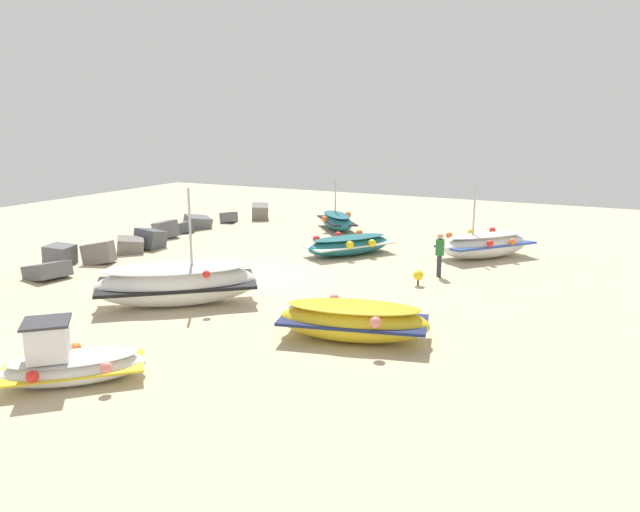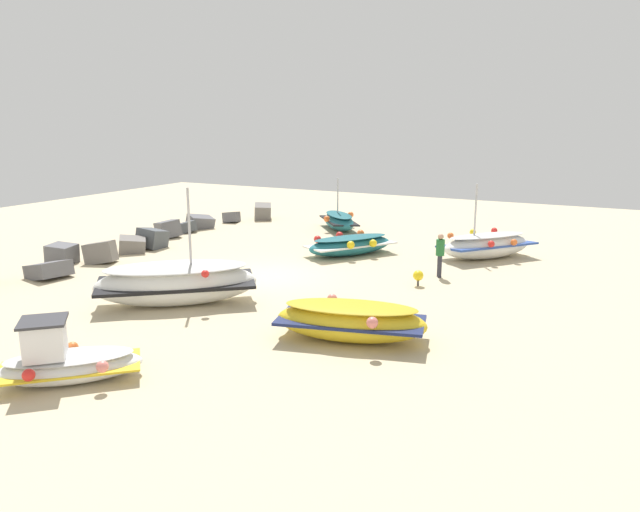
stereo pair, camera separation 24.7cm
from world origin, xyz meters
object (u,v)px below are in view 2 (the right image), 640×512
(fishing_boat_3, at_px, (176,283))
(person_walking, at_px, (440,252))
(mooring_buoy_0, at_px, (418,276))
(fishing_boat_4, at_px, (339,221))
(fishing_boat_1, at_px, (351,320))
(fishing_boat_5, at_px, (487,245))
(fishing_boat_0, at_px, (350,245))
(fishing_boat_2, at_px, (66,362))

(fishing_boat_3, height_order, person_walking, fishing_boat_3)
(fishing_boat_3, relative_size, mooring_buoy_0, 8.87)
(fishing_boat_3, height_order, fishing_boat_4, fishing_boat_3)
(fishing_boat_1, relative_size, fishing_boat_5, 0.99)
(fishing_boat_5, relative_size, person_walking, 2.66)
(fishing_boat_4, distance_m, mooring_buoy_0, 11.43)
(fishing_boat_0, relative_size, person_walking, 2.56)
(fishing_boat_2, height_order, fishing_boat_5, fishing_boat_5)
(fishing_boat_0, bearing_deg, person_walking, -79.44)
(fishing_boat_5, bearing_deg, fishing_boat_2, -160.11)
(fishing_boat_3, height_order, mooring_buoy_0, fishing_boat_3)
(fishing_boat_0, distance_m, fishing_boat_4, 6.17)
(fishing_boat_2, relative_size, fishing_boat_4, 0.88)
(fishing_boat_1, height_order, fishing_boat_2, fishing_boat_2)
(fishing_boat_0, height_order, mooring_buoy_0, fishing_boat_0)
(fishing_boat_0, distance_m, mooring_buoy_0, 5.44)
(fishing_boat_2, bearing_deg, mooring_buoy_0, -155.49)
(fishing_boat_1, xyz_separation_m, fishing_boat_4, (14.74, 7.44, -0.08))
(fishing_boat_4, height_order, person_walking, fishing_boat_4)
(fishing_boat_2, distance_m, fishing_boat_3, 5.92)
(fishing_boat_1, distance_m, fishing_boat_4, 16.51)
(fishing_boat_0, relative_size, mooring_buoy_0, 7.43)
(fishing_boat_0, distance_m, person_walking, 4.92)
(fishing_boat_1, height_order, fishing_boat_5, fishing_boat_5)
(fishing_boat_1, bearing_deg, person_walking, -105.59)
(fishing_boat_0, xyz_separation_m, fishing_boat_3, (-9.07, 1.92, 0.27))
(fishing_boat_0, height_order, fishing_boat_4, fishing_boat_4)
(fishing_boat_1, bearing_deg, fishing_boat_5, -109.41)
(fishing_boat_1, relative_size, person_walking, 2.62)
(fishing_boat_4, relative_size, mooring_buoy_0, 6.23)
(fishing_boat_1, height_order, mooring_buoy_0, fishing_boat_1)
(fishing_boat_3, xyz_separation_m, mooring_buoy_0, (5.63, -6.13, -0.35))
(fishing_boat_0, relative_size, fishing_boat_3, 0.84)
(fishing_boat_1, distance_m, mooring_buoy_0, 5.97)
(fishing_boat_1, bearing_deg, mooring_buoy_0, -103.05)
(fishing_boat_1, height_order, person_walking, person_walking)
(fishing_boat_5, height_order, person_walking, fishing_boat_5)
(fishing_boat_0, distance_m, fishing_boat_1, 10.36)
(fishing_boat_1, distance_m, fishing_boat_3, 6.25)
(fishing_boat_3, bearing_deg, fishing_boat_2, 66.36)
(fishing_boat_3, distance_m, fishing_boat_4, 14.45)
(mooring_buoy_0, bearing_deg, fishing_boat_5, -12.06)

